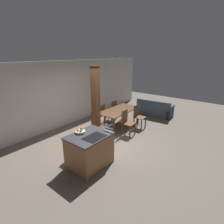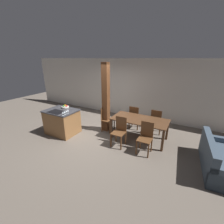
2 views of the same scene
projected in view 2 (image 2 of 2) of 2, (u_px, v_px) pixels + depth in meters
name	position (u px, v px, depth m)	size (l,w,h in m)	color
ground_plane	(95.00, 135.00, 5.58)	(16.00, 16.00, 0.00)	#665B51
wall_back	(124.00, 88.00, 7.19)	(11.20, 0.08, 2.70)	silver
kitchen_island	(62.00, 122.00, 5.61)	(1.14, 0.89, 0.92)	olive
fruit_bowl	(65.00, 107.00, 5.69)	(0.27, 0.27, 0.11)	silver
wine_glass_near	(63.00, 113.00, 4.88)	(0.06, 0.06, 0.14)	silver
wine_glass_middle	(64.00, 112.00, 4.94)	(0.06, 0.06, 0.14)	silver
wine_glass_far	(66.00, 111.00, 5.01)	(0.06, 0.06, 0.14)	silver
wine_glass_end	(68.00, 111.00, 5.07)	(0.06, 0.06, 0.14)	silver
dining_table	(139.00, 122.00, 5.13)	(1.90, 0.93, 0.74)	#51331E
dining_chair_near_left	(119.00, 131.00, 4.80)	(0.40, 0.40, 0.95)	brown
dining_chair_near_right	(145.00, 137.00, 4.42)	(0.40, 0.40, 0.95)	brown
dining_chair_far_left	(135.00, 117.00, 5.94)	(0.40, 0.40, 0.95)	brown
dining_chair_far_right	(156.00, 121.00, 5.56)	(0.40, 0.40, 0.95)	brown
dining_chair_head_end	(106.00, 119.00, 5.78)	(0.40, 0.40, 0.95)	brown
couch	(220.00, 161.00, 3.76)	(0.97, 1.74, 0.80)	#3D4C5B
timber_post	(106.00, 99.00, 5.54)	(0.23, 0.23, 2.58)	brown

